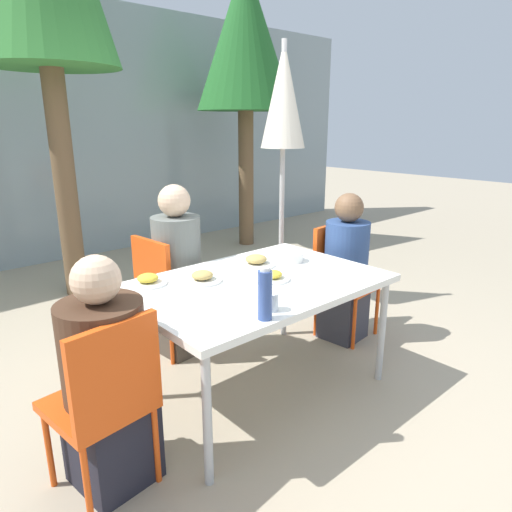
# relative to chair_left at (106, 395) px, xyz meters

# --- Properties ---
(ground_plane) EXTENTS (24.00, 24.00, 0.00)m
(ground_plane) POSITION_rel_chair_left_xyz_m (1.03, 0.20, -0.50)
(ground_plane) COLOR tan
(building_facade) EXTENTS (10.00, 0.20, 3.00)m
(building_facade) POSITION_rel_chair_left_xyz_m (1.03, 3.99, 1.00)
(building_facade) COLOR #89999E
(building_facade) RESTS_ON ground
(dining_table) EXTENTS (1.48, 1.00, 0.72)m
(dining_table) POSITION_rel_chair_left_xyz_m (1.03, 0.20, 0.17)
(dining_table) COLOR white
(dining_table) RESTS_ON ground
(chair_left) EXTENTS (0.44, 0.44, 0.86)m
(chair_left) POSITION_rel_chair_left_xyz_m (0.00, 0.00, 0.00)
(chair_left) COLOR #E54C14
(chair_left) RESTS_ON ground
(person_left) EXTENTS (0.37, 0.37, 1.09)m
(person_left) POSITION_rel_chair_left_xyz_m (0.04, 0.09, 0.00)
(person_left) COLOR black
(person_left) RESTS_ON ground
(chair_right) EXTENTS (0.44, 0.44, 0.86)m
(chair_right) POSITION_rel_chair_left_xyz_m (2.06, 0.39, 0.00)
(chair_right) COLOR #E54C14
(chair_right) RESTS_ON ground
(person_right) EXTENTS (0.32, 0.32, 1.13)m
(person_right) POSITION_rel_chair_left_xyz_m (2.02, 0.31, 0.03)
(person_right) COLOR #383842
(person_right) RESTS_ON ground
(chair_far) EXTENTS (0.44, 0.44, 0.86)m
(chair_far) POSITION_rel_chair_left_xyz_m (0.87, 1.00, 0.00)
(chair_far) COLOR #E54C14
(chair_far) RESTS_ON ground
(person_far) EXTENTS (0.34, 0.34, 1.22)m
(person_far) POSITION_rel_chair_left_xyz_m (0.96, 0.96, 0.08)
(person_far) COLOR #473D33
(person_far) RESTS_ON ground
(closed_umbrella) EXTENTS (0.38, 0.38, 2.26)m
(closed_umbrella) POSITION_rel_chair_left_xyz_m (2.17, 1.15, 1.22)
(closed_umbrella) COLOR #333333
(closed_umbrella) RESTS_ON ground
(plate_0) EXTENTS (0.20, 0.20, 0.06)m
(plate_0) POSITION_rel_chair_left_xyz_m (1.11, 0.15, 0.24)
(plate_0) COLOR white
(plate_0) RESTS_ON dining_table
(plate_1) EXTENTS (0.23, 0.23, 0.06)m
(plate_1) POSITION_rel_chair_left_xyz_m (0.79, 0.40, 0.24)
(plate_1) COLOR white
(plate_1) RESTS_ON dining_table
(plate_2) EXTENTS (0.22, 0.22, 0.06)m
(plate_2) POSITION_rel_chair_left_xyz_m (0.52, 0.57, 0.24)
(plate_2) COLOR white
(plate_2) RESTS_ON dining_table
(plate_3) EXTENTS (0.25, 0.25, 0.07)m
(plate_3) POSITION_rel_chair_left_xyz_m (1.23, 0.43, 0.25)
(plate_3) COLOR white
(plate_3) RESTS_ON dining_table
(bottle) EXTENTS (0.07, 0.07, 0.26)m
(bottle) POSITION_rel_chair_left_xyz_m (0.70, -0.23, 0.34)
(bottle) COLOR #334C8E
(bottle) RESTS_ON dining_table
(drinking_cup) EXTENTS (0.08, 0.08, 0.09)m
(drinking_cup) POSITION_rel_chair_left_xyz_m (0.79, -0.17, 0.27)
(drinking_cup) COLOR silver
(drinking_cup) RESTS_ON dining_table
(salad_bowl) EXTENTS (0.17, 0.17, 0.06)m
(salad_bowl) POSITION_rel_chair_left_xyz_m (1.47, 0.35, 0.25)
(salad_bowl) COLOR white
(salad_bowl) RESTS_ON dining_table
(tree_behind_right) EXTENTS (1.23, 1.23, 3.50)m
(tree_behind_right) POSITION_rel_chair_left_xyz_m (3.32, 3.00, 2.08)
(tree_behind_right) COLOR brown
(tree_behind_right) RESTS_ON ground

